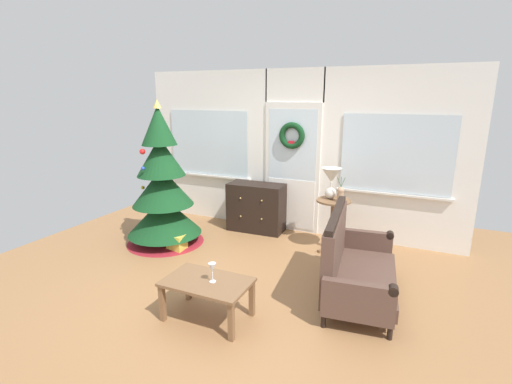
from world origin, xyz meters
TOP-DOWN VIEW (x-y plane):
  - ground_plane at (0.00, 0.00)m, footprint 6.76×6.76m
  - back_wall_with_door at (0.00, 2.08)m, footprint 5.20×0.19m
  - christmas_tree at (-1.54, 0.75)m, footprint 1.14×1.14m
  - dresser_cabinet at (-0.51, 1.79)m, footprint 0.92×0.47m
  - settee_sofa at (1.29, 0.34)m, footprint 0.86×1.55m
  - side_table at (0.80, 1.53)m, footprint 0.50×0.48m
  - table_lamp at (0.74, 1.57)m, footprint 0.28×0.28m
  - flower_vase at (0.90, 1.47)m, footprint 0.11×0.10m
  - coffee_table at (0.09, -0.69)m, footprint 0.84×0.52m
  - wine_glass at (0.15, -0.69)m, footprint 0.08×0.08m
  - gift_box at (-1.21, 0.57)m, footprint 0.23×0.21m

SIDE VIEW (x-z plane):
  - ground_plane at x=0.00m, z-range 0.00..0.00m
  - gift_box at x=-1.21m, z-range 0.00..0.23m
  - coffee_table at x=0.09m, z-range 0.14..0.55m
  - settee_sofa at x=1.29m, z-range -0.10..0.86m
  - dresser_cabinet at x=-0.51m, z-range 0.00..0.78m
  - side_table at x=0.80m, z-range 0.15..0.89m
  - wine_glass at x=0.15m, z-range 0.45..0.65m
  - christmas_tree at x=-1.54m, z-range -0.28..1.82m
  - flower_vase at x=0.90m, z-range 0.68..1.03m
  - table_lamp at x=0.74m, z-range 0.80..1.24m
  - back_wall_with_door at x=0.00m, z-range 0.01..2.56m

